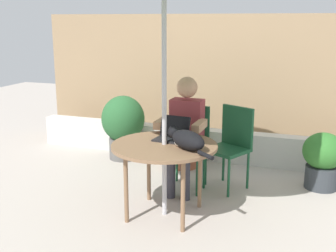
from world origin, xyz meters
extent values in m
plane|color=#ADA399|center=(0.00, 0.00, 0.00)|extent=(14.00, 14.00, 0.00)
cube|color=#937756|center=(0.00, 2.43, 0.95)|extent=(5.56, 0.08, 1.90)
cube|color=beige|center=(0.00, 1.78, 0.20)|extent=(5.00, 0.20, 0.41)
cylinder|color=brown|center=(0.00, 0.00, 0.69)|extent=(0.99, 0.99, 0.03)
cylinder|color=brown|center=(0.27, 0.27, 0.34)|extent=(0.04, 0.04, 0.67)
cylinder|color=brown|center=(-0.27, 0.27, 0.34)|extent=(0.04, 0.04, 0.67)
cylinder|color=brown|center=(-0.27, -0.27, 0.34)|extent=(0.04, 0.04, 0.67)
cylinder|color=brown|center=(0.27, -0.27, 0.34)|extent=(0.04, 0.04, 0.67)
cylinder|color=#B7B7BC|center=(0.00, 0.00, 1.09)|extent=(0.04, 0.04, 2.18)
cube|color=#194C2D|center=(0.00, 0.70, 0.44)|extent=(0.40, 0.40, 0.04)
cube|color=#194C2D|center=(0.00, 0.88, 0.68)|extent=(0.40, 0.04, 0.44)
cylinder|color=#194C2D|center=(0.17, 0.87, 0.21)|extent=(0.03, 0.03, 0.42)
cylinder|color=#194C2D|center=(-0.17, 0.87, 0.21)|extent=(0.03, 0.03, 0.42)
cylinder|color=#194C2D|center=(-0.17, 0.53, 0.21)|extent=(0.03, 0.03, 0.42)
cylinder|color=#194C2D|center=(0.17, 0.53, 0.21)|extent=(0.03, 0.03, 0.42)
cube|color=#194C2D|center=(0.41, 0.84, 0.44)|extent=(0.53, 0.53, 0.04)
cube|color=#194C2D|center=(0.49, 1.00, 0.68)|extent=(0.38, 0.21, 0.44)
cylinder|color=#194C2D|center=(0.64, 0.92, 0.21)|extent=(0.03, 0.03, 0.42)
cylinder|color=#194C2D|center=(0.33, 1.07, 0.21)|extent=(0.03, 0.03, 0.42)
cylinder|color=#194C2D|center=(0.18, 0.76, 0.21)|extent=(0.03, 0.03, 0.42)
cylinder|color=#194C2D|center=(0.49, 0.62, 0.21)|extent=(0.03, 0.03, 0.42)
cube|color=maroon|center=(0.00, 0.70, 0.73)|extent=(0.34, 0.20, 0.54)
sphere|color=tan|center=(0.00, 0.69, 1.13)|extent=(0.22, 0.22, 0.22)
cube|color=#383842|center=(-0.08, 0.55, 0.51)|extent=(0.12, 0.30, 0.12)
cylinder|color=#383842|center=(-0.08, 0.40, 0.23)|extent=(0.10, 0.10, 0.46)
cube|color=#383842|center=(0.08, 0.55, 0.51)|extent=(0.12, 0.30, 0.12)
cylinder|color=#383842|center=(0.08, 0.40, 0.23)|extent=(0.10, 0.10, 0.46)
cube|color=tan|center=(-0.20, 0.48, 0.78)|extent=(0.08, 0.32, 0.08)
cube|color=tan|center=(0.20, 0.48, 0.78)|extent=(0.08, 0.32, 0.08)
cube|color=black|center=(0.01, 0.14, 0.71)|extent=(0.32, 0.25, 0.02)
cube|color=black|center=(0.02, 0.24, 0.82)|extent=(0.30, 0.09, 0.20)
cube|color=black|center=(0.02, 0.25, 0.82)|extent=(0.30, 0.09, 0.20)
ellipsoid|color=black|center=(0.25, -0.08, 0.79)|extent=(0.44, 0.39, 0.17)
sphere|color=black|center=(0.07, 0.05, 0.81)|extent=(0.11, 0.11, 0.11)
ellipsoid|color=white|center=(0.16, -0.01, 0.75)|extent=(0.17, 0.17, 0.09)
cylinder|color=black|center=(0.46, -0.27, 0.73)|extent=(0.17, 0.13, 0.04)
cone|color=black|center=(0.08, 0.08, 0.86)|extent=(0.04, 0.04, 0.03)
cone|color=black|center=(0.05, 0.03, 0.86)|extent=(0.04, 0.04, 0.03)
cylinder|color=#33383D|center=(1.40, 1.21, 0.13)|extent=(0.35, 0.35, 0.26)
ellipsoid|color=#2D6B28|center=(1.40, 1.21, 0.43)|extent=(0.45, 0.45, 0.40)
cylinder|color=#595654|center=(-1.11, 1.43, 0.14)|extent=(0.39, 0.39, 0.28)
ellipsoid|color=#26592D|center=(-1.11, 1.43, 0.54)|extent=(0.57, 0.57, 0.61)
cylinder|color=#9E5138|center=(-0.26, 1.39, 0.13)|extent=(0.39, 0.39, 0.26)
ellipsoid|color=#4C8C38|center=(-0.26, 1.39, 0.50)|extent=(0.45, 0.45, 0.55)
camera|label=1|loc=(1.32, -3.58, 1.82)|focal=46.10mm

